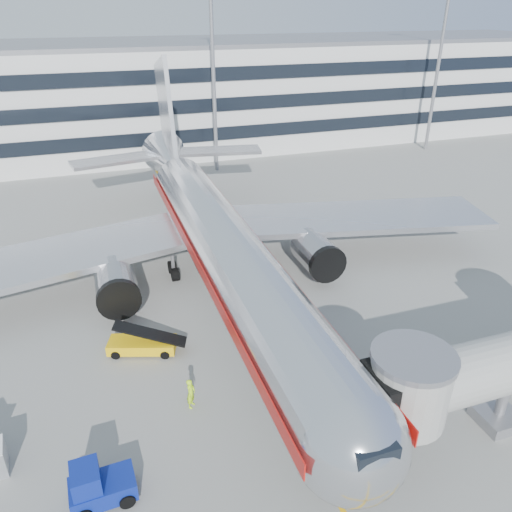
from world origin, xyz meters
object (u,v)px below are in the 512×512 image
object	(u,v)px
baggage_tug	(98,486)
belt_loader	(142,344)
ramp_worker	(191,393)
main_jet	(216,236)

from	to	relation	value
baggage_tug	belt_loader	bearing A→B (deg)	72.41
baggage_tug	ramp_worker	xyz separation A→B (m)	(5.30, 4.57, -0.02)
main_jet	ramp_worker	size ratio (longest dim) A/B	27.15
belt_loader	baggage_tug	bearing A→B (deg)	-107.59
main_jet	ramp_worker	bearing A→B (deg)	-111.14
belt_loader	ramp_worker	xyz separation A→B (m)	(1.97, -5.95, 0.31)
baggage_tug	main_jet	bearing A→B (deg)	59.59
main_jet	belt_loader	xyz separation A→B (m)	(-7.03, -7.14, -3.61)
main_jet	baggage_tug	distance (m)	20.73
ramp_worker	main_jet	bearing A→B (deg)	12.13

